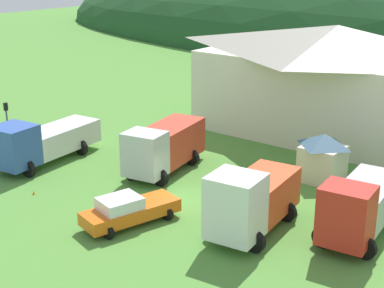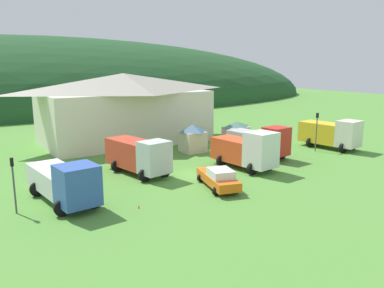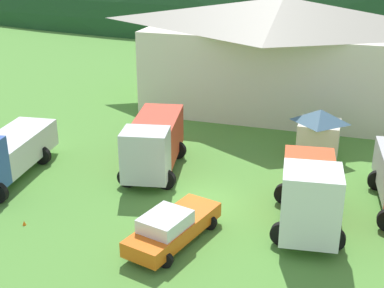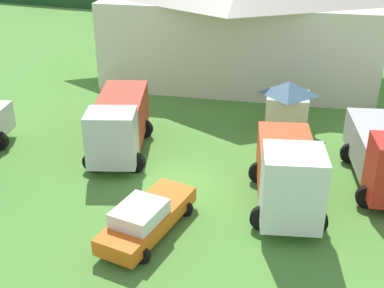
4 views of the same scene
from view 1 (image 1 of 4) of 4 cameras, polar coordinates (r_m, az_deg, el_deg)
ground_plane at (r=34.07m, az=-1.17°, el=-5.53°), size 200.00×200.00×0.00m
depot_building at (r=46.58m, az=13.81°, el=6.23°), size 21.12×12.02×8.53m
play_shed_cream at (r=37.21m, az=12.73°, el=-1.24°), size 2.64×2.58×3.09m
box_truck_blue at (r=40.61m, az=-14.60°, el=0.28°), size 3.84×8.45×3.23m
tow_truck_silver at (r=37.77m, az=-2.82°, el=-0.16°), size 3.99×7.26×3.33m
heavy_rig_white at (r=29.72m, az=5.81°, el=-5.44°), size 3.73×6.85×3.73m
crane_truck_red at (r=30.51m, az=16.10°, el=-5.81°), size 3.62×7.35×3.43m
service_pickup_orange at (r=31.03m, az=-6.28°, el=-6.47°), size 3.16×5.61×1.66m
traffic_light_west at (r=42.83m, az=-17.68°, el=2.00°), size 0.20×0.32×3.79m
traffic_cone_near_pickup at (r=36.08m, az=-15.28°, el=-4.81°), size 0.36×0.36×0.47m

